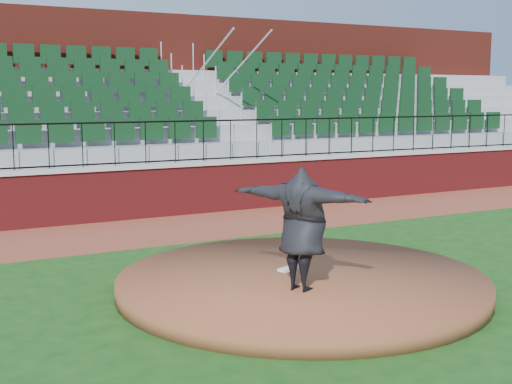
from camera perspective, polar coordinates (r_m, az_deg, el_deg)
ground at (r=10.71m, az=3.88°, el=-7.89°), size 90.00×90.00×0.00m
warning_track at (r=15.42m, az=-6.96°, el=-2.99°), size 34.00×3.20×0.01m
field_wall at (r=16.80m, az=-9.01°, el=-0.07°), size 34.00×0.35×1.20m
wall_cap at (r=16.72m, az=-9.06°, el=2.14°), size 34.00×0.45×0.10m
wall_railing at (r=16.67m, az=-9.10°, el=4.02°), size 34.00×0.05×1.00m
seating_stands at (r=19.24m, az=-11.87°, el=5.96°), size 34.00×5.10×4.60m
concourse_wall at (r=21.92m, az=-14.04°, el=7.30°), size 34.00×0.50×5.50m
pitchers_mound at (r=10.51m, az=3.79°, el=-7.49°), size 5.54×5.54×0.25m
pitching_rubber at (r=10.84m, az=3.12°, el=-6.22°), size 0.63×0.35×0.04m
pitcher at (r=9.51m, az=3.84°, el=-3.07°), size 1.50×2.13×1.72m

